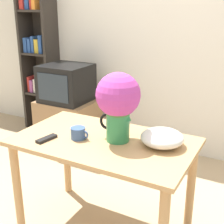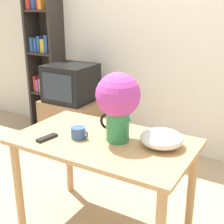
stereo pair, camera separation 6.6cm
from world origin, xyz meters
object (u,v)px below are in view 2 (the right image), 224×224
object	(u,v)px
flower_vase	(118,101)
tv_set	(71,83)
white_bowl	(162,138)
coffee_mug	(79,133)

from	to	relation	value
flower_vase	tv_set	world-z (taller)	flower_vase
white_bowl	coffee_mug	bearing A→B (deg)	-162.88
coffee_mug	white_bowl	bearing A→B (deg)	17.12
flower_vase	tv_set	distance (m)	1.63
coffee_mug	white_bowl	world-z (taller)	white_bowl
flower_vase	white_bowl	distance (m)	0.37
white_bowl	flower_vase	bearing A→B (deg)	-167.97
flower_vase	coffee_mug	distance (m)	0.36
coffee_mug	white_bowl	xyz separation A→B (m)	(0.54, 0.17, 0.01)
tv_set	flower_vase	bearing A→B (deg)	-41.34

